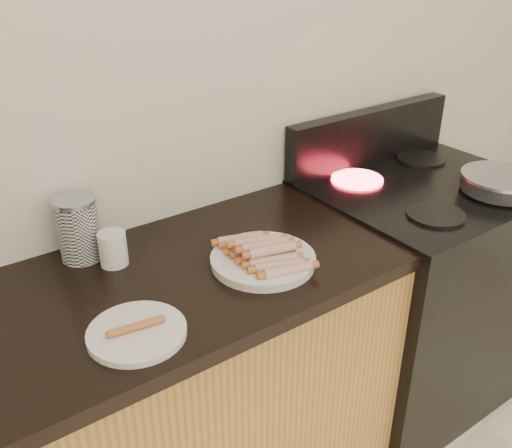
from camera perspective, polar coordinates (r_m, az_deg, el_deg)
wall_back at (r=1.67m, az=-8.16°, el=13.46°), size 4.00×0.04×2.60m
stove at (r=2.27m, az=15.23°, el=-6.80°), size 0.76×0.65×0.91m
stove_panel at (r=2.19m, az=11.33°, el=8.65°), size 0.76×0.06×0.20m
burner_near_left at (r=1.84m, az=17.54°, el=0.90°), size 0.18×0.18×0.01m
burner_near_right at (r=2.10m, az=23.29°, el=3.30°), size 0.18×0.18×0.01m
burner_far_left at (r=2.03m, az=10.08°, el=4.42°), size 0.18×0.18×0.01m
burner_far_right at (r=2.27m, az=16.19°, el=6.28°), size 0.18×0.18×0.01m
frying_pan at (r=2.06m, az=23.46°, el=3.81°), size 0.27×0.47×0.06m
main_plate at (r=1.52m, az=0.70°, el=-3.73°), size 0.29×0.29×0.02m
side_plate at (r=1.30m, az=-11.82°, el=-10.58°), size 0.25×0.25×0.02m
hotdog_pile at (r=1.51m, az=0.71°, el=-2.78°), size 0.13×0.27×0.05m
plain_sausages at (r=1.29m, az=-11.89°, el=-9.99°), size 0.12×0.04×0.02m
canister at (r=1.59m, az=-17.34°, el=-0.44°), size 0.11×0.11×0.18m
mug at (r=1.55m, az=-14.11°, el=-2.40°), size 0.10×0.10×0.09m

